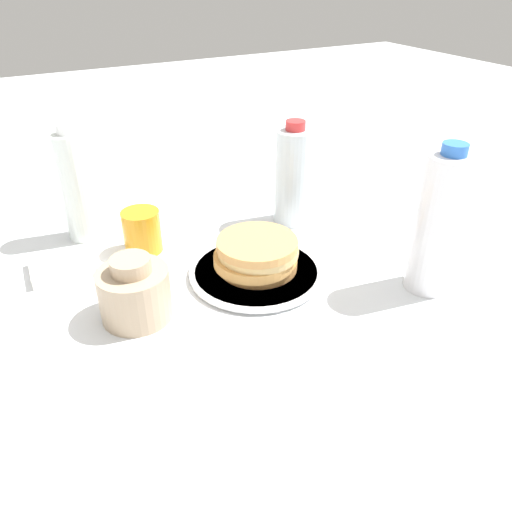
% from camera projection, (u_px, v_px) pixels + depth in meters
% --- Properties ---
extents(ground_plane, '(4.00, 4.00, 0.00)m').
position_uv_depth(ground_plane, '(268.00, 280.00, 0.87)').
color(ground_plane, white).
extents(plate, '(0.23, 0.23, 0.01)m').
position_uv_depth(plate, '(256.00, 272.00, 0.88)').
color(plate, white).
rests_on(plate, ground_plane).
extents(pancake_stack, '(0.15, 0.15, 0.06)m').
position_uv_depth(pancake_stack, '(257.00, 255.00, 0.86)').
color(pancake_stack, '#B47B3F').
rests_on(pancake_stack, plate).
extents(juice_glass, '(0.07, 0.07, 0.08)m').
position_uv_depth(juice_glass, '(142.00, 231.00, 0.93)').
color(juice_glass, orange).
rests_on(juice_glass, ground_plane).
extents(cream_jug, '(0.11, 0.11, 0.11)m').
position_uv_depth(cream_jug, '(135.00, 292.00, 0.76)').
color(cream_jug, tan).
rests_on(cream_jug, ground_plane).
extents(water_bottle_near, '(0.06, 0.06, 0.23)m').
position_uv_depth(water_bottle_near, '(77.00, 187.00, 0.95)').
color(water_bottle_near, silver).
rests_on(water_bottle_near, ground_plane).
extents(water_bottle_mid, '(0.08, 0.08, 0.21)m').
position_uv_depth(water_bottle_mid, '(293.00, 176.00, 1.01)').
color(water_bottle_mid, silver).
rests_on(water_bottle_mid, ground_plane).
extents(water_bottle_far, '(0.08, 0.08, 0.25)m').
position_uv_depth(water_bottle_far, '(439.00, 224.00, 0.79)').
color(water_bottle_far, white).
rests_on(water_bottle_far, ground_plane).
extents(napkin, '(0.11, 0.09, 0.02)m').
position_uv_depth(napkin, '(62.00, 266.00, 0.89)').
color(napkin, white).
rests_on(napkin, ground_plane).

